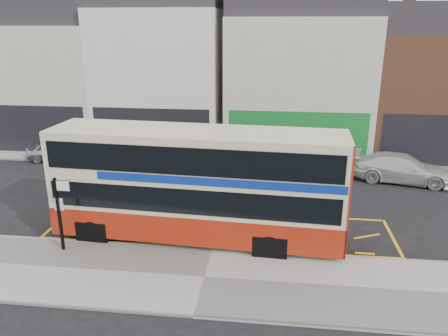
# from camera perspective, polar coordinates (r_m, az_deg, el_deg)

# --- Properties ---
(ground) EXTENTS (120.00, 120.00, 0.00)m
(ground) POSITION_cam_1_polar(r_m,az_deg,el_deg) (17.02, -1.31, -10.28)
(ground) COLOR black
(ground) RESTS_ON ground
(pavement) EXTENTS (40.00, 4.00, 0.15)m
(pavement) POSITION_cam_1_polar(r_m,az_deg,el_deg) (15.02, -2.57, -14.21)
(pavement) COLOR #A5A19C
(pavement) RESTS_ON ground
(kerb) EXTENTS (40.00, 0.15, 0.15)m
(kerb) POSITION_cam_1_polar(r_m,az_deg,el_deg) (16.65, -1.49, -10.67)
(kerb) COLOR gray
(kerb) RESTS_ON ground
(far_pavement) EXTENTS (50.00, 3.00, 0.15)m
(far_pavement) POSITION_cam_1_polar(r_m,az_deg,el_deg) (27.10, 1.95, 1.04)
(far_pavement) COLOR #A5A19C
(far_pavement) RESTS_ON ground
(road_markings) EXTENTS (14.00, 3.40, 0.01)m
(road_markings) POSITION_cam_1_polar(r_m,az_deg,el_deg) (18.42, -0.60, -7.89)
(road_markings) COLOR yellow
(road_markings) RESTS_ON ground
(terrace_far_left) EXTENTS (8.00, 8.01, 10.80)m
(terrace_far_left) POSITION_cam_1_polar(r_m,az_deg,el_deg) (33.78, -21.28, 11.53)
(terrace_far_left) COLOR beige
(terrace_far_left) RESTS_ON ground
(terrace_left) EXTENTS (8.00, 8.01, 11.80)m
(terrace_left) POSITION_cam_1_polar(r_m,az_deg,el_deg) (30.85, -7.78, 12.97)
(terrace_left) COLOR white
(terrace_left) RESTS_ON ground
(terrace_green_shop) EXTENTS (9.00, 8.01, 11.30)m
(terrace_green_shop) POSITION_cam_1_polar(r_m,az_deg,el_deg) (29.95, 9.57, 12.24)
(terrace_green_shop) COLOR beige
(terrace_green_shop) RESTS_ON ground
(terrace_right) EXTENTS (9.00, 8.01, 10.30)m
(terrace_right) POSITION_cam_1_polar(r_m,az_deg,el_deg) (31.71, 26.24, 10.07)
(terrace_right) COLOR #96583C
(terrace_right) RESTS_ON ground
(double_decker_bus) EXTENTS (11.23, 3.21, 4.43)m
(double_decker_bus) POSITION_cam_1_polar(r_m,az_deg,el_deg) (16.68, -3.39, -2.11)
(double_decker_bus) COLOR beige
(double_decker_bus) RESTS_ON ground
(bus_stop_post) EXTENTS (0.70, 0.12, 2.82)m
(bus_stop_post) POSITION_cam_1_polar(r_m,az_deg,el_deg) (16.89, -20.64, -4.79)
(bus_stop_post) COLOR black
(bus_stop_post) RESTS_ON pavement
(car_silver) EXTENTS (3.59, 1.44, 1.22)m
(car_silver) POSITION_cam_1_polar(r_m,az_deg,el_deg) (28.90, -20.99, 2.02)
(car_silver) COLOR #ABACB0
(car_silver) RESTS_ON ground
(car_grey) EXTENTS (3.88, 1.78, 1.23)m
(car_grey) POSITION_cam_1_polar(r_m,az_deg,el_deg) (25.79, 0.57, 1.39)
(car_grey) COLOR #484B51
(car_grey) RESTS_ON ground
(car_white) EXTENTS (5.45, 3.16, 1.48)m
(car_white) POSITION_cam_1_polar(r_m,az_deg,el_deg) (25.34, 22.21, -0.03)
(car_white) COLOR silver
(car_white) RESTS_ON ground
(street_tree_right) EXTENTS (2.75, 2.75, 5.94)m
(street_tree_right) POSITION_cam_1_polar(r_m,az_deg,el_deg) (27.37, 10.79, 9.46)
(street_tree_right) COLOR black
(street_tree_right) RESTS_ON ground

